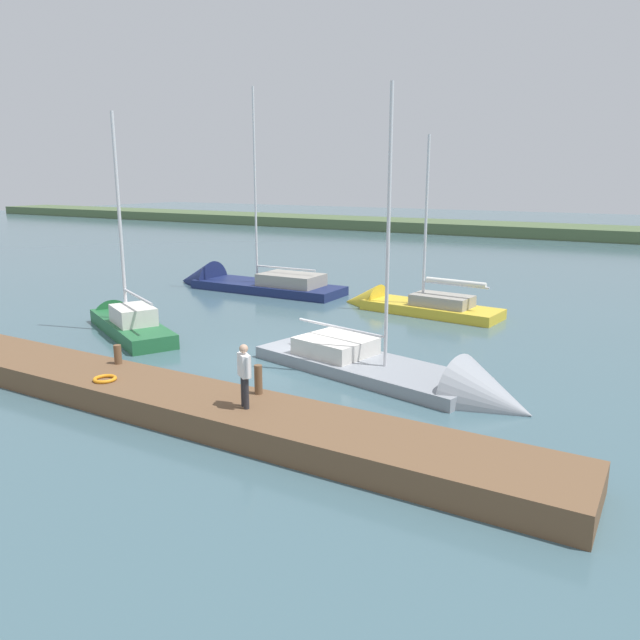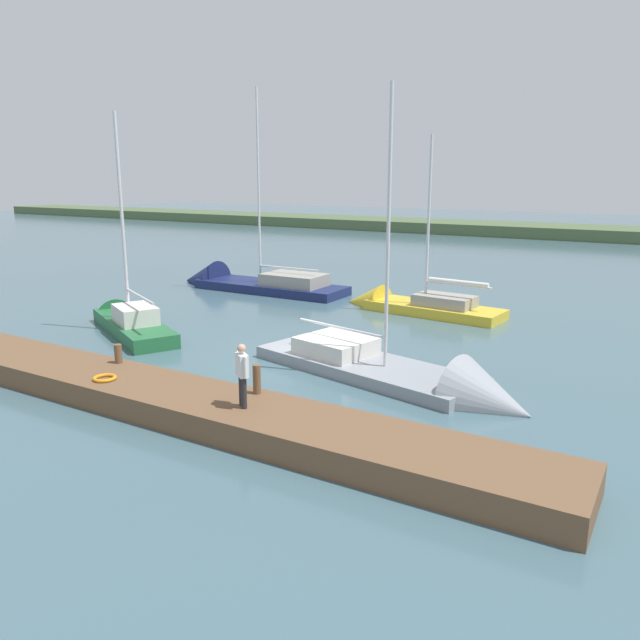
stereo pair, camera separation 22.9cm
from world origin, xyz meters
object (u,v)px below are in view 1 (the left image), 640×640
object	(u,v)px
sailboat_mid_channel	(238,285)
mooring_post_far	(258,379)
sailboat_near_dock	(416,383)
sailboat_behind_pier	(404,308)
person_on_dock	(244,372)
life_ring_buoy	(105,379)
mooring_post_near	(118,354)
sailboat_far_right	(125,325)

from	to	relation	value
sailboat_mid_channel	mooring_post_far	bearing A→B (deg)	128.81
sailboat_near_dock	sailboat_behind_pier	distance (m)	11.09
person_on_dock	life_ring_buoy	bearing A→B (deg)	-51.11
mooring_post_near	sailboat_near_dock	size ratio (longest dim) A/B	0.06
sailboat_near_dock	sailboat_far_right	distance (m)	13.33
mooring_post_near	life_ring_buoy	size ratio (longest dim) A/B	0.90
life_ring_buoy	mooring_post_far	bearing A→B (deg)	-163.18
life_ring_buoy	person_on_dock	xyz separation A→B (m)	(-4.70, -0.35, 0.89)
life_ring_buoy	sailboat_far_right	distance (m)	8.95
sailboat_behind_pier	sailboat_mid_channel	distance (m)	10.63
sailboat_near_dock	sailboat_far_right	xyz separation A→B (m)	(13.32, -0.53, 0.10)
mooring_post_far	sailboat_behind_pier	distance (m)	14.77
sailboat_behind_pier	mooring_post_far	bearing A→B (deg)	103.19
sailboat_near_dock	mooring_post_far	bearing A→B (deg)	-108.45
mooring_post_near	sailboat_far_right	size ratio (longest dim) A/B	0.06
life_ring_buoy	sailboat_mid_channel	size ratio (longest dim) A/B	0.05
sailboat_near_dock	sailboat_far_right	world-z (taller)	sailboat_near_dock
sailboat_near_dock	sailboat_behind_pier	size ratio (longest dim) A/B	1.11
sailboat_mid_channel	person_on_dock	size ratio (longest dim) A/B	7.45
sailboat_mid_channel	sailboat_behind_pier	bearing A→B (deg)	175.72
mooring_post_far	sailboat_mid_channel	size ratio (longest dim) A/B	0.07
mooring_post_far	sailboat_behind_pier	size ratio (longest dim) A/B	0.09
mooring_post_near	life_ring_buoy	distance (m)	1.64
sailboat_far_right	person_on_dock	world-z (taller)	sailboat_far_right
mooring_post_far	sailboat_near_dock	world-z (taller)	sailboat_near_dock
mooring_post_near	person_on_dock	size ratio (longest dim) A/B	0.36
sailboat_near_dock	sailboat_mid_channel	distance (m)	18.65
mooring_post_near	mooring_post_far	xyz separation A→B (m)	(-5.33, 0.00, 0.10)
sailboat_behind_pier	sailboat_far_right	world-z (taller)	sailboat_far_right
sailboat_behind_pier	person_on_dock	bearing A→B (deg)	103.80
life_ring_buoy	sailboat_behind_pier	world-z (taller)	sailboat_behind_pier
mooring_post_near	sailboat_behind_pier	distance (m)	15.02
mooring_post_far	life_ring_buoy	xyz separation A→B (m)	(4.40, 1.33, -0.35)
mooring_post_far	life_ring_buoy	bearing A→B (deg)	16.82
person_on_dock	mooring_post_far	bearing A→B (deg)	-128.45
life_ring_buoy	sailboat_near_dock	xyz separation A→B (m)	(-7.08, -5.86, -0.62)
person_on_dock	mooring_post_near	bearing A→B (deg)	-65.24
mooring_post_near	mooring_post_far	world-z (taller)	mooring_post_far
sailboat_behind_pier	sailboat_mid_channel	world-z (taller)	sailboat_mid_channel
sailboat_near_dock	person_on_dock	distance (m)	6.19
mooring_post_near	sailboat_near_dock	distance (m)	9.25
sailboat_behind_pier	sailboat_mid_channel	xyz separation A→B (m)	(10.60, -0.70, 0.07)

